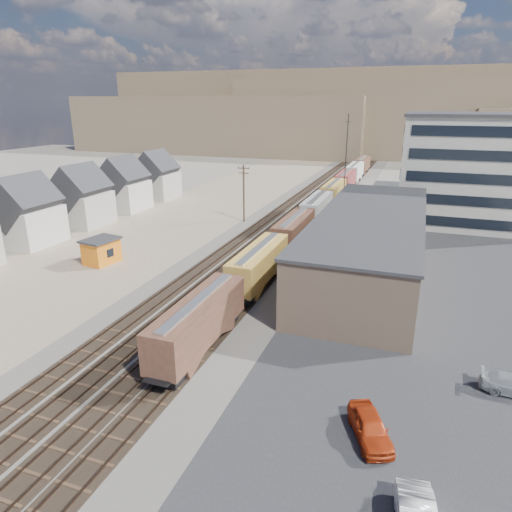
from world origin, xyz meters
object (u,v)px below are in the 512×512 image
(parked_car_red, at_px, (370,427))
(parked_car_blue, at_px, (428,223))
(freight_train, at_px, (326,199))
(utility_pole_north, at_px, (244,192))
(maintenance_shed, at_px, (101,251))

(parked_car_red, height_order, parked_car_blue, parked_car_red)
(freight_train, bearing_deg, utility_pole_north, -138.38)
(freight_train, distance_m, maintenance_shed, 43.50)
(freight_train, distance_m, utility_pole_north, 16.64)
(maintenance_shed, bearing_deg, freight_train, 59.45)
(utility_pole_north, bearing_deg, parked_car_blue, 13.81)
(freight_train, relative_size, parked_car_blue, 24.86)
(freight_train, bearing_deg, parked_car_blue, -10.53)
(maintenance_shed, bearing_deg, parked_car_red, -30.55)
(maintenance_shed, bearing_deg, parked_car_blue, 40.11)
(freight_train, relative_size, utility_pole_north, 11.97)
(freight_train, relative_size, maintenance_shed, 23.76)
(freight_train, xyz_separation_m, parked_car_blue, (18.32, -3.40, -2.12))
(maintenance_shed, distance_m, parked_car_red, 43.05)
(parked_car_red, distance_m, parked_car_blue, 56.03)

